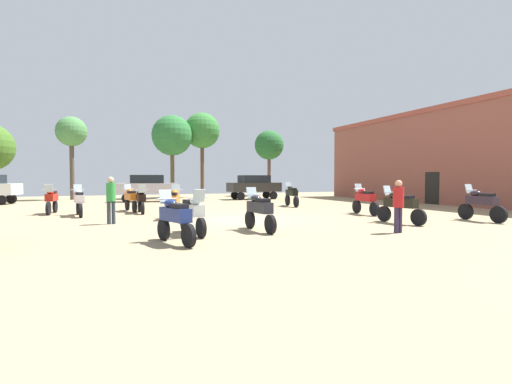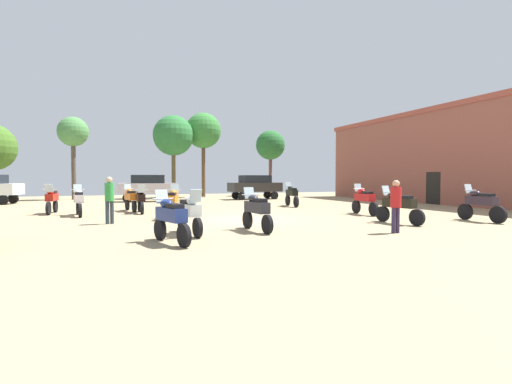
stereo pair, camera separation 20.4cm
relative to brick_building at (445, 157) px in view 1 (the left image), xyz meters
The scene contains 22 objects.
ground_plane 19.21m from the brick_building, 162.04° to the right, with size 44.00×52.00×0.02m.
brick_building is the anchor object (origin of this frame).
motorcycle_1 24.38m from the brick_building, 153.83° to the right, with size 0.81×2.03×1.45m.
motorcycle_3 21.07m from the brick_building, 153.61° to the right, with size 0.62×2.13×1.45m.
motorcycle_4 26.16m from the brick_building, behind, with size 0.62×2.10×1.48m.
motorcycle_5 22.09m from the brick_building, behind, with size 0.62×2.10×1.44m.
motorcycle_6 13.49m from the brick_building, 153.37° to the right, with size 0.62×2.16×1.49m.
motorcycle_7 22.48m from the brick_building, behind, with size 0.71×2.10×1.44m.
motorcycle_8 23.11m from the brick_building, 156.02° to the right, with size 0.65×2.06×1.44m.
motorcycle_9 21.44m from the brick_building, 167.53° to the right, with size 0.81×2.13×1.51m.
motorcycle_10 16.15m from the brick_building, 143.85° to the right, with size 0.67×2.23×1.46m.
motorcycle_11 13.86m from the brick_building, 132.66° to the right, with size 0.62×2.13×1.51m.
motorcycle_12 13.04m from the brick_building, behind, with size 0.62×2.20×1.51m.
motorcycle_13 24.89m from the brick_building, behind, with size 0.66×2.25×1.47m.
car_1 14.80m from the brick_building, 145.72° to the left, with size 4.36×1.94×2.00m.
car_3 22.34m from the brick_building, 158.48° to the left, with size 4.52×2.41×2.00m.
person_1 18.75m from the brick_building, 142.39° to the right, with size 0.38×0.38×1.70m.
person_2 24.06m from the brick_building, 166.81° to the right, with size 0.38×0.38×1.82m.
tree_1 20.38m from the brick_building, 139.41° to the left, with size 3.25×3.25×7.77m.
tree_2 16.19m from the brick_building, 121.09° to the left, with size 2.94×2.94×6.55m.
tree_3 29.34m from the brick_building, 153.43° to the left, with size 2.41×2.41×6.77m.
tree_6 22.15m from the brick_building, 145.49° to the left, with size 3.53×3.53×7.27m.
Camera 1 is at (-5.40, -14.97, 1.79)m, focal length 26.21 mm.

